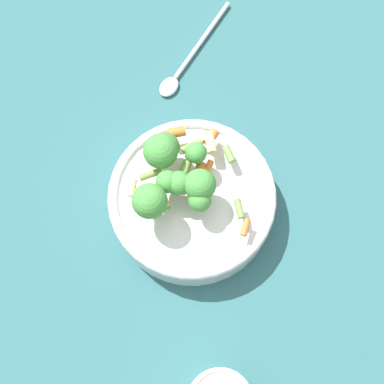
# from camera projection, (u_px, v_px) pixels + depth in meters

# --- Properties ---
(ground_plane) EXTENTS (3.00, 3.00, 0.00)m
(ground_plane) POSITION_uv_depth(u_px,v_px,m) (192.00, 207.00, 0.75)
(ground_plane) COLOR #2D6066
(bowl) EXTENTS (0.22, 0.22, 0.05)m
(bowl) POSITION_uv_depth(u_px,v_px,m) (192.00, 200.00, 0.72)
(bowl) COLOR silver
(bowl) RESTS_ON ground_plane
(pasta_salad) EXTENTS (0.16, 0.14, 0.07)m
(pasta_salad) POSITION_uv_depth(u_px,v_px,m) (173.00, 175.00, 0.67)
(pasta_salad) COLOR #8CB766
(pasta_salad) RESTS_ON bowl
(spoon) EXTENTS (0.10, 0.19, 0.01)m
(spoon) POSITION_uv_depth(u_px,v_px,m) (184.00, 65.00, 0.82)
(spoon) COLOR silver
(spoon) RESTS_ON ground_plane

